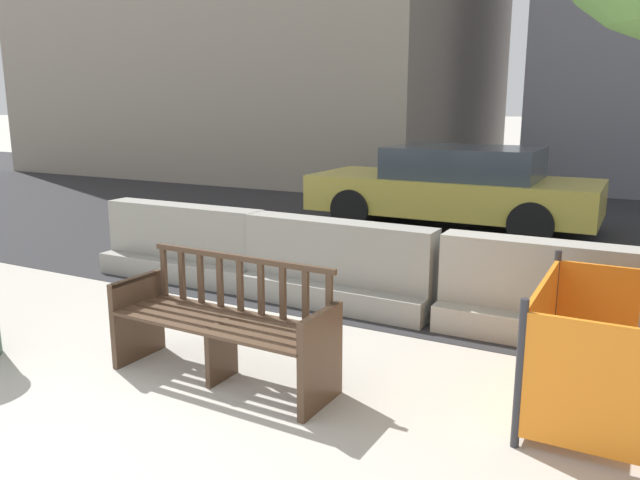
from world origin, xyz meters
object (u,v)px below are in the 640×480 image
(jersey_barrier_centre, at_px, (338,270))
(jersey_barrier_left, at_px, (185,248))
(jersey_barrier_right, at_px, (559,301))
(car_taxi_near, at_px, (455,187))
(street_bench, at_px, (223,327))

(jersey_barrier_centre, bearing_deg, jersey_barrier_left, 178.54)
(jersey_barrier_left, xyz_separation_m, jersey_barrier_right, (4.07, -0.05, 0.00))
(jersey_barrier_right, height_order, car_taxi_near, car_taxi_near)
(street_bench, distance_m, jersey_barrier_right, 2.81)
(car_taxi_near, bearing_deg, jersey_barrier_right, -63.48)
(street_bench, height_order, car_taxi_near, car_taxi_near)
(street_bench, relative_size, jersey_barrier_left, 0.85)
(jersey_barrier_centre, bearing_deg, street_bench, -88.17)
(jersey_barrier_centre, height_order, car_taxi_near, car_taxi_near)
(street_bench, xyz_separation_m, car_taxi_near, (-0.15, 6.30, 0.27))
(jersey_barrier_left, height_order, car_taxi_near, car_taxi_near)
(street_bench, relative_size, jersey_barrier_centre, 0.85)
(street_bench, height_order, jersey_barrier_left, street_bench)
(jersey_barrier_centre, relative_size, jersey_barrier_left, 1.00)
(jersey_barrier_centre, height_order, jersey_barrier_right, same)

